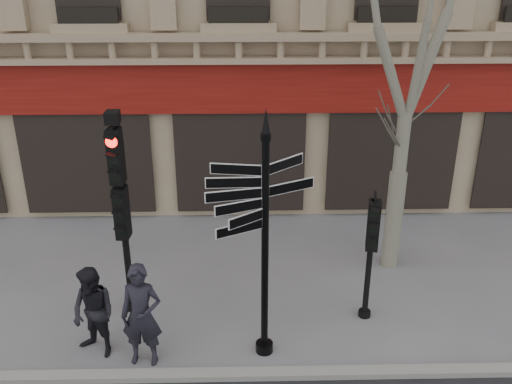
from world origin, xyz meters
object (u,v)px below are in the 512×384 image
pedestrian_a (142,315)px  fingerpost (265,198)px  traffic_signal_main (120,191)px  traffic_signal_secondary (371,238)px  pedestrian_b (94,313)px

pedestrian_a → fingerpost: bearing=10.1°
fingerpost → traffic_signal_main: bearing=135.9°
fingerpost → traffic_signal_secondary: fingerpost is taller
pedestrian_a → traffic_signal_secondary: bearing=20.8°
traffic_signal_main → pedestrian_b: traffic_signal_main is taller
traffic_signal_secondary → pedestrian_b: 5.27m
fingerpost → traffic_signal_secondary: 2.65m
pedestrian_b → traffic_signal_secondary: bearing=41.8°
fingerpost → pedestrian_b: (-3.04, 0.02, -2.22)m
traffic_signal_secondary → pedestrian_a: traffic_signal_secondary is taller
traffic_signal_secondary → pedestrian_b: size_ratio=1.46×
fingerpost → pedestrian_b: fingerpost is taller
traffic_signal_secondary → pedestrian_a: 4.45m
fingerpost → pedestrian_b: bearing=162.9°
traffic_signal_main → pedestrian_b: bearing=-100.9°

